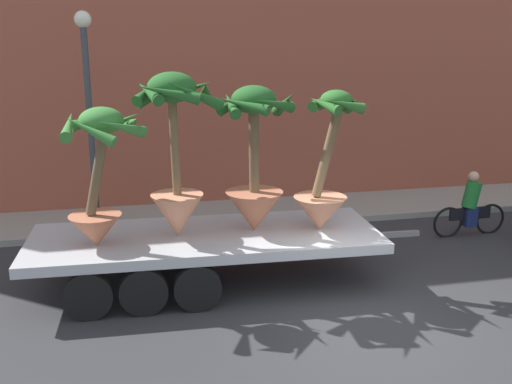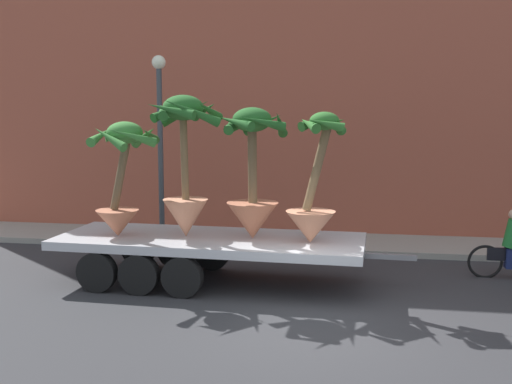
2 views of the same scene
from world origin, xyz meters
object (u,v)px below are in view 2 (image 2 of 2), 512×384
Objects in this scene: potted_palm_rear at (253,181)px; potted_palm_middle at (185,165)px; flatbed_trailer at (198,246)px; street_lamp at (160,124)px; potted_palm_extra at (314,196)px; potted_palm_front at (122,177)px.

potted_palm_rear is 0.91× the size of potted_palm_middle.
flatbed_trailer is 4.39m from street_lamp.
potted_palm_rear is 0.55× the size of street_lamp.
potted_palm_extra is (1.26, -0.21, -0.23)m from potted_palm_rear.
street_lamp reaches higher than flatbed_trailer.
potted_palm_rear is 1.30m from potted_palm_extra.
flatbed_trailer is 1.71m from potted_palm_middle.
potted_palm_rear is at bearing -0.96° from flatbed_trailer.
potted_palm_middle is 1.23× the size of potted_palm_front.
street_lamp is (-4.25, 3.38, 1.31)m from potted_palm_extra.
potted_palm_extra is at bearing -5.48° from flatbed_trailer.
potted_palm_extra is (3.95, 0.01, -0.29)m from potted_palm_front.
flatbed_trailer is at bearing 8.93° from potted_palm_front.
street_lamp is at bearing 95.01° from potted_palm_front.
potted_palm_rear is at bearing -46.67° from street_lamp.
street_lamp is at bearing 141.47° from potted_palm_extra.
potted_palm_middle reaches higher than potted_palm_extra.
potted_palm_front is at bearing -84.99° from street_lamp.
potted_palm_extra reaches higher than flatbed_trailer.
potted_palm_front is at bearing -171.58° from potted_palm_middle.
potted_palm_rear is 2.70m from potted_palm_front.
potted_palm_middle is 0.60× the size of street_lamp.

